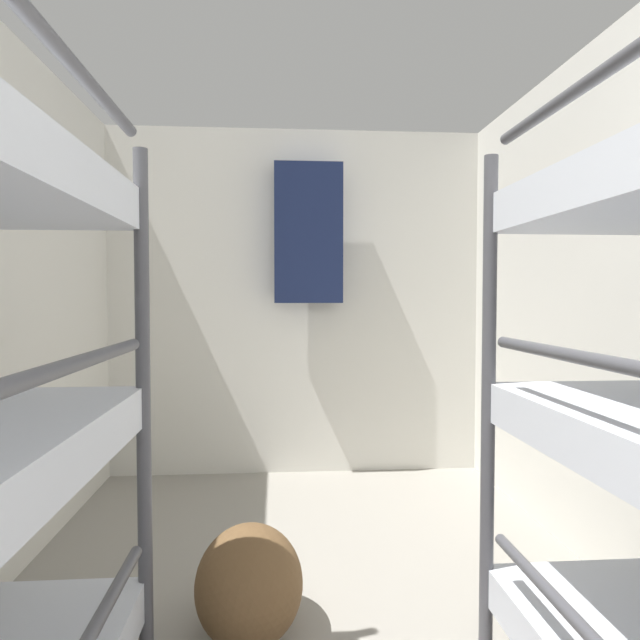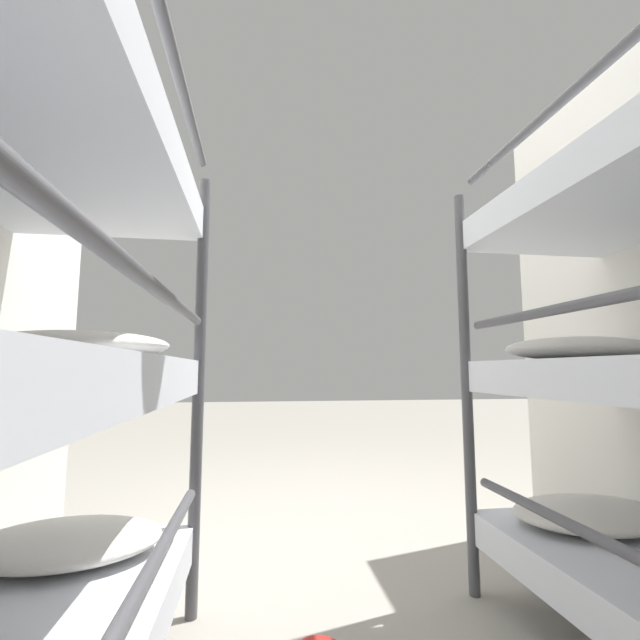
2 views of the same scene
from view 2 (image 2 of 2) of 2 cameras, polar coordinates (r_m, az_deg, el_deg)
ground_plane at (r=2.44m, az=-0.23°, el=-27.77°), size 20.00×20.00×0.00m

